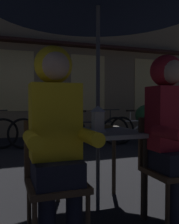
{
  "coord_description": "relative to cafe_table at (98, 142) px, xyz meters",
  "views": [
    {
      "loc": [
        -0.82,
        -2.08,
        1.0
      ],
      "look_at": [
        0.0,
        0.23,
        0.9
      ],
      "focal_mm": 39.1,
      "sensor_mm": 36.0,
      "label": 1
    }
  ],
  "objects": [
    {
      "name": "person_left_hooded",
      "position": [
        -0.48,
        -0.43,
        0.21
      ],
      "size": [
        0.45,
        0.56,
        1.4
      ],
      "color": "black",
      "rests_on": "ground_plane"
    },
    {
      "name": "bicycle_fourth",
      "position": [
        1.13,
        3.12,
        -0.29
      ],
      "size": [
        1.67,
        0.3,
        0.84
      ],
      "color": "black",
      "rests_on": "ground_plane"
    },
    {
      "name": "bicycle_third",
      "position": [
        0.08,
        3.33,
        -0.29
      ],
      "size": [
        1.68,
        0.15,
        0.84
      ],
      "color": "black",
      "rests_on": "ground_plane"
    },
    {
      "name": "person_right_hooded",
      "position": [
        0.48,
        -0.43,
        0.21
      ],
      "size": [
        0.45,
        0.56,
        1.4
      ],
      "color": "black",
      "rests_on": "ground_plane"
    },
    {
      "name": "shopfront_building",
      "position": [
        0.58,
        5.4,
        2.45
      ],
      "size": [
        10.0,
        0.93,
        6.2
      ],
      "color": "#937A56",
      "rests_on": "ground_plane"
    },
    {
      "name": "ground_plane",
      "position": [
        0.0,
        0.0,
        -0.64
      ],
      "size": [
        60.0,
        60.0,
        0.0
      ],
      "primitive_type": "plane",
      "color": "black"
    },
    {
      "name": "book",
      "position": [
        0.12,
        0.21,
        0.11
      ],
      "size": [
        0.24,
        0.21,
        0.02
      ],
      "primitive_type": "cube",
      "rotation": [
        0.0,
        0.0,
        0.4
      ],
      "color": "olive",
      "rests_on": "cafe_table"
    },
    {
      "name": "lantern",
      "position": [
        -0.02,
        -0.06,
        0.22
      ],
      "size": [
        0.11,
        0.11,
        0.23
      ],
      "color": "white",
      "rests_on": "cafe_table"
    },
    {
      "name": "cafe_table",
      "position": [
        0.0,
        0.0,
        0.0
      ],
      "size": [
        0.72,
        0.72,
        0.74
      ],
      "color": "#B2AD9E",
      "rests_on": "ground_plane"
    },
    {
      "name": "potted_plant",
      "position": [
        3.09,
        4.03,
        -0.09
      ],
      "size": [
        0.6,
        0.6,
        0.92
      ],
      "color": "brown",
      "rests_on": "ground_plane"
    },
    {
      "name": "chair_left",
      "position": [
        -0.48,
        -0.37,
        -0.15
      ],
      "size": [
        0.4,
        0.4,
        0.87
      ],
      "color": "#513823",
      "rests_on": "ground_plane"
    },
    {
      "name": "chair_right",
      "position": [
        0.48,
        -0.37,
        -0.15
      ],
      "size": [
        0.4,
        0.4,
        0.87
      ],
      "color": "#513823",
      "rests_on": "ground_plane"
    },
    {
      "name": "bicycle_fifth",
      "position": [
        2.35,
        3.12,
        -0.29
      ],
      "size": [
        1.68,
        0.08,
        0.84
      ],
      "color": "black",
      "rests_on": "ground_plane"
    }
  ]
}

